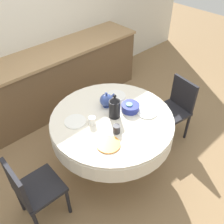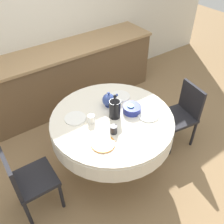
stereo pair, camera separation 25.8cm
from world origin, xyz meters
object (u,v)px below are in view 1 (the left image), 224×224
object	(u,v)px
chair_left	(175,107)
coffee_carafe	(115,107)
teapot	(106,100)
chair_right	(32,189)

from	to	relation	value
chair_left	coffee_carafe	world-z (taller)	coffee_carafe
teapot	coffee_carafe	bearing A→B (deg)	-105.85
chair_left	chair_right	world-z (taller)	same
coffee_carafe	teapot	world-z (taller)	coffee_carafe
chair_left	chair_right	bearing A→B (deg)	93.78
coffee_carafe	teapot	xyz separation A→B (m)	(0.05, 0.19, -0.04)
chair_right	coffee_carafe	xyz separation A→B (m)	(1.03, -0.03, 0.42)
chair_right	coffee_carafe	distance (m)	1.12
chair_right	teapot	size ratio (longest dim) A/B	4.30
chair_left	teapot	bearing A→B (deg)	78.01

